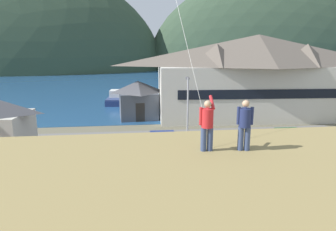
{
  "coord_description": "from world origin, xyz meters",
  "views": [
    {
      "loc": [
        -2.34,
        -17.49,
        9.13
      ],
      "look_at": [
        0.76,
        9.0,
        3.11
      ],
      "focal_mm": 32.75,
      "sensor_mm": 36.0,
      "label": 1
    }
  ],
  "objects_px": {
    "parked_car_lone_by_shed": "(290,139)",
    "parking_light_pole": "(188,105)",
    "person_companion": "(245,124)",
    "moored_boat_wharfside": "(117,98)",
    "parked_car_front_row_silver": "(295,164)",
    "wharf_dock": "(139,102)",
    "parked_car_back_row_left": "(218,144)",
    "parked_car_front_row_end": "(161,142)",
    "harbor_lodge": "(257,75)",
    "parked_car_back_row_right": "(48,179)",
    "parked_car_front_row_red": "(107,147)",
    "parked_car_mid_row_near": "(219,167)",
    "storage_shed_waterside": "(138,99)",
    "person_kite_flyer": "(207,124)"
  },
  "relations": [
    {
      "from": "parked_car_back_row_left",
      "to": "parked_car_mid_row_near",
      "type": "relative_size",
      "value": 0.99
    },
    {
      "from": "wharf_dock",
      "to": "parked_car_mid_row_near",
      "type": "xyz_separation_m",
      "value": [
        4.75,
        -30.0,
        0.71
      ]
    },
    {
      "from": "harbor_lodge",
      "to": "parked_car_back_row_right",
      "type": "height_order",
      "value": "harbor_lodge"
    },
    {
      "from": "harbor_lodge",
      "to": "parked_car_front_row_silver",
      "type": "height_order",
      "value": "harbor_lodge"
    },
    {
      "from": "parked_car_back_row_left",
      "to": "parked_car_front_row_silver",
      "type": "xyz_separation_m",
      "value": [
        4.06,
        -5.13,
        0.0
      ]
    },
    {
      "from": "parked_car_front_row_red",
      "to": "parked_car_lone_by_shed",
      "type": "xyz_separation_m",
      "value": [
        16.04,
        0.46,
        0.0
      ]
    },
    {
      "from": "parked_car_back_row_right",
      "to": "parked_car_front_row_silver",
      "type": "xyz_separation_m",
      "value": [
        16.57,
        0.55,
        0.0
      ]
    },
    {
      "from": "storage_shed_waterside",
      "to": "parked_car_front_row_end",
      "type": "xyz_separation_m",
      "value": [
        1.65,
        -13.99,
        -1.46
      ]
    },
    {
      "from": "wharf_dock",
      "to": "parked_car_front_row_end",
      "type": "relative_size",
      "value": 2.75
    },
    {
      "from": "moored_boat_wharfside",
      "to": "person_companion",
      "type": "xyz_separation_m",
      "value": [
        6.42,
        -41.39,
        5.87
      ]
    },
    {
      "from": "person_companion",
      "to": "moored_boat_wharfside",
      "type": "bearing_deg",
      "value": 98.82
    },
    {
      "from": "parked_car_front_row_end",
      "to": "person_kite_flyer",
      "type": "relative_size",
      "value": 2.28
    },
    {
      "from": "parked_car_front_row_red",
      "to": "parked_car_front_row_end",
      "type": "height_order",
      "value": "same"
    },
    {
      "from": "wharf_dock",
      "to": "parked_car_front_row_red",
      "type": "bearing_deg",
      "value": -97.32
    },
    {
      "from": "parked_car_back_row_left",
      "to": "parked_car_front_row_end",
      "type": "distance_m",
      "value": 4.88
    },
    {
      "from": "harbor_lodge",
      "to": "person_kite_flyer",
      "type": "relative_size",
      "value": 14.52
    },
    {
      "from": "wharf_dock",
      "to": "moored_boat_wharfside",
      "type": "distance_m",
      "value": 4.18
    },
    {
      "from": "storage_shed_waterside",
      "to": "parked_car_back_row_right",
      "type": "xyz_separation_m",
      "value": [
        -6.1,
        -20.68,
        -1.46
      ]
    },
    {
      "from": "parked_car_lone_by_shed",
      "to": "parking_light_pole",
      "type": "xyz_separation_m",
      "value": [
        -8.71,
        3.24,
        2.67
      ]
    },
    {
      "from": "parked_car_back_row_left",
      "to": "parked_car_front_row_end",
      "type": "height_order",
      "value": "same"
    },
    {
      "from": "wharf_dock",
      "to": "parked_car_lone_by_shed",
      "type": "bearing_deg",
      "value": -62.08
    },
    {
      "from": "moored_boat_wharfside",
      "to": "parked_car_front_row_red",
      "type": "relative_size",
      "value": 1.96
    },
    {
      "from": "storage_shed_waterside",
      "to": "person_companion",
      "type": "height_order",
      "value": "person_companion"
    },
    {
      "from": "person_kite_flyer",
      "to": "person_companion",
      "type": "relative_size",
      "value": 1.07
    },
    {
      "from": "harbor_lodge",
      "to": "parked_car_front_row_end",
      "type": "xyz_separation_m",
      "value": [
        -13.59,
        -12.79,
        -4.56
      ]
    },
    {
      "from": "parked_car_front_row_red",
      "to": "person_companion",
      "type": "bearing_deg",
      "value": -68.12
    },
    {
      "from": "harbor_lodge",
      "to": "storage_shed_waterside",
      "type": "distance_m",
      "value": 15.59
    },
    {
      "from": "parked_car_front_row_end",
      "to": "parked_car_lone_by_shed",
      "type": "bearing_deg",
      "value": -1.53
    },
    {
      "from": "parked_car_mid_row_near",
      "to": "person_kite_flyer",
      "type": "distance_m",
      "value": 11.37
    },
    {
      "from": "parking_light_pole",
      "to": "person_kite_flyer",
      "type": "distance_m",
      "value": 18.75
    },
    {
      "from": "wharf_dock",
      "to": "parked_car_back_row_left",
      "type": "distance_m",
      "value": 25.72
    },
    {
      "from": "wharf_dock",
      "to": "person_kite_flyer",
      "type": "relative_size",
      "value": 6.27
    },
    {
      "from": "storage_shed_waterside",
      "to": "wharf_dock",
      "type": "xyz_separation_m",
      "value": [
        0.28,
        9.98,
        -2.17
      ]
    },
    {
      "from": "moored_boat_wharfside",
      "to": "parked_car_lone_by_shed",
      "type": "height_order",
      "value": "moored_boat_wharfside"
    },
    {
      "from": "parked_car_mid_row_near",
      "to": "parked_car_front_row_red",
      "type": "bearing_deg",
      "value": 146.44
    },
    {
      "from": "parked_car_front_row_silver",
      "to": "person_companion",
      "type": "bearing_deg",
      "value": -128.55
    },
    {
      "from": "parked_car_back_row_left",
      "to": "parked_car_front_row_silver",
      "type": "relative_size",
      "value": 0.98
    },
    {
      "from": "moored_boat_wharfside",
      "to": "parked_car_lone_by_shed",
      "type": "xyz_separation_m",
      "value": [
        16.55,
        -26.2,
        0.34
      ]
    },
    {
      "from": "parking_light_pole",
      "to": "person_kite_flyer",
      "type": "xyz_separation_m",
      "value": [
        -2.7,
        -18.33,
        2.87
      ]
    },
    {
      "from": "storage_shed_waterside",
      "to": "person_kite_flyer",
      "type": "xyz_separation_m",
      "value": [
        1.75,
        -29.39,
        4.08
      ]
    },
    {
      "from": "wharf_dock",
      "to": "parked_car_back_row_right",
      "type": "xyz_separation_m",
      "value": [
        -6.38,
        -30.65,
        0.71
      ]
    },
    {
      "from": "parked_car_back_row_left",
      "to": "moored_boat_wharfside",
      "type": "bearing_deg",
      "value": 110.05
    },
    {
      "from": "parked_car_front_row_end",
      "to": "person_companion",
      "type": "xyz_separation_m",
      "value": [
        1.37,
        -15.49,
        5.53
      ]
    },
    {
      "from": "parked_car_back_row_right",
      "to": "parked_car_front_row_end",
      "type": "relative_size",
      "value": 0.99
    },
    {
      "from": "person_kite_flyer",
      "to": "parked_car_front_row_red",
      "type": "bearing_deg",
      "value": 107.6
    },
    {
      "from": "harbor_lodge",
      "to": "wharf_dock",
      "type": "relative_size",
      "value": 2.32
    },
    {
      "from": "parked_car_back_row_left",
      "to": "parked_car_front_row_silver",
      "type": "bearing_deg",
      "value": -51.64
    },
    {
      "from": "parked_car_front_row_red",
      "to": "parked_car_lone_by_shed",
      "type": "height_order",
      "value": "same"
    },
    {
      "from": "harbor_lodge",
      "to": "storage_shed_waterside",
      "type": "bearing_deg",
      "value": 175.5
    },
    {
      "from": "parked_car_front_row_silver",
      "to": "moored_boat_wharfside",
      "type": "bearing_deg",
      "value": 113.43
    }
  ]
}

